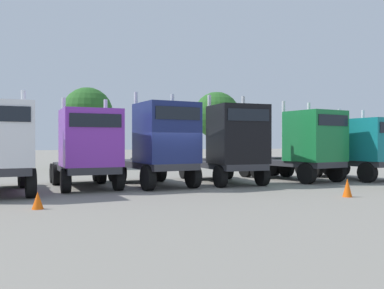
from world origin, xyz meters
TOP-DOWN VIEW (x-y plane):
  - ground at (0.00, 0.00)m, footprint 200.00×200.00m
  - semi_truck_purple at (-3.43, 1.64)m, footprint 2.80×5.97m
  - semi_truck_navy at (-0.14, 1.31)m, footprint 3.21×6.39m
  - semi_truck_black at (3.49, 1.22)m, footprint 2.69×6.36m
  - semi_truck_green at (7.92, 1.21)m, footprint 3.48×6.43m
  - semi_truck_teal at (11.38, 0.73)m, footprint 3.16×6.30m
  - traffic_cone_mid at (5.43, -4.70)m, footprint 0.36×0.36m
  - traffic_cone_far at (-5.64, -3.48)m, footprint 0.36×0.36m
  - oak_far_centre at (-1.46, 16.88)m, footprint 3.99×3.99m
  - oak_far_right at (10.32, 17.74)m, footprint 4.26×4.26m

SIDE VIEW (x-z plane):
  - ground at x=0.00m, z-range 0.00..0.00m
  - traffic_cone_far at x=-5.64m, z-range 0.00..0.55m
  - traffic_cone_mid at x=5.43m, z-range 0.00..0.71m
  - semi_truck_teal at x=11.38m, z-range -0.19..3.76m
  - semi_truck_purple at x=-3.43m, z-range -0.22..3.88m
  - semi_truck_green at x=7.92m, z-range -0.23..4.08m
  - semi_truck_black at x=3.49m, z-range -0.26..4.20m
  - semi_truck_navy at x=-0.14m, z-range -0.21..4.25m
  - oak_far_centre at x=-1.46m, z-range 1.23..7.72m
  - oak_far_right at x=10.32m, z-range 1.22..7.95m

